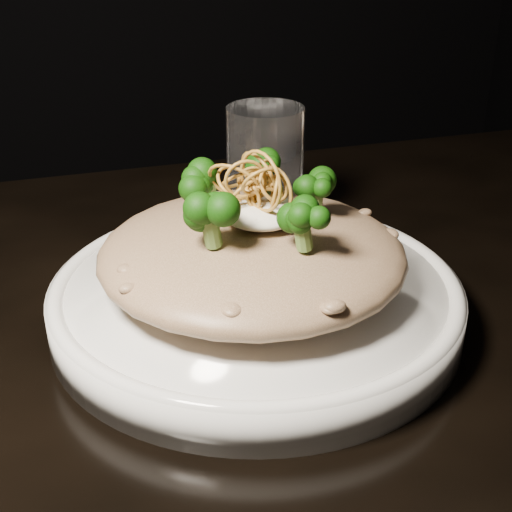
{
  "coord_description": "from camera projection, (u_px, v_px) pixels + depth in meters",
  "views": [
    {
      "loc": [
        -0.11,
        -0.43,
        1.04
      ],
      "look_at": [
        0.03,
        0.02,
        0.81
      ],
      "focal_mm": 50.0,
      "sensor_mm": 36.0,
      "label": 1
    }
  ],
  "objects": [
    {
      "name": "shallots",
      "position": [
        253.0,
        177.0,
        0.5
      ],
      "size": [
        0.06,
        0.06,
        0.04
      ],
      "primitive_type": null,
      "color": "brown",
      "rests_on": "cheese"
    },
    {
      "name": "cheese",
      "position": [
        261.0,
        212.0,
        0.51
      ],
      "size": [
        0.06,
        0.06,
        0.02
      ],
      "primitive_type": "ellipsoid",
      "color": "white",
      "rests_on": "risotto"
    },
    {
      "name": "broccoli",
      "position": [
        262.0,
        192.0,
        0.51
      ],
      "size": [
        0.13,
        0.13,
        0.05
      ],
      "primitive_type": null,
      "color": "black",
      "rests_on": "risotto"
    },
    {
      "name": "plate",
      "position": [
        256.0,
        301.0,
        0.55
      ],
      "size": [
        0.31,
        0.31,
        0.03
      ],
      "primitive_type": "cylinder",
      "color": "white",
      "rests_on": "table"
    },
    {
      "name": "table",
      "position": [
        225.0,
        430.0,
        0.56
      ],
      "size": [
        1.1,
        0.8,
        0.75
      ],
      "color": "black",
      "rests_on": "ground"
    },
    {
      "name": "risotto",
      "position": [
        252.0,
        253.0,
        0.53
      ],
      "size": [
        0.23,
        0.23,
        0.05
      ],
      "primitive_type": "ellipsoid",
      "color": "brown",
      "rests_on": "plate"
    },
    {
      "name": "drinking_glass",
      "position": [
        265.0,
        173.0,
        0.67
      ],
      "size": [
        0.07,
        0.07,
        0.13
      ],
      "primitive_type": "cylinder",
      "rotation": [
        0.0,
        0.0,
        -0.02
      ],
      "color": "white",
      "rests_on": "table"
    }
  ]
}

